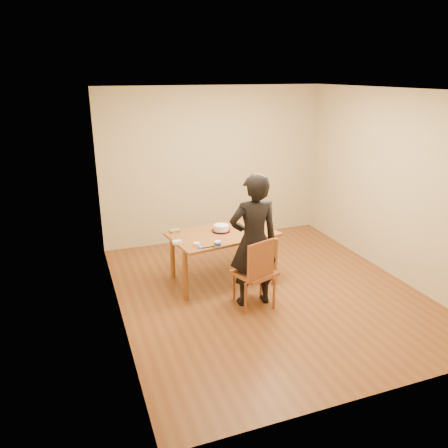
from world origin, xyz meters
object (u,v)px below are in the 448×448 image
object	(u,v)px
dining_table	(223,234)
cake_plate	(221,231)
person	(253,241)
cake	(221,228)
dining_chair	(254,273)

from	to	relation	value
dining_table	cake_plate	world-z (taller)	cake_plate
dining_table	person	world-z (taller)	person
dining_table	cake	distance (m)	0.10
dining_chair	cake	bearing A→B (deg)	80.91
cake_plate	person	size ratio (longest dim) A/B	0.15
dining_table	dining_chair	distance (m)	0.84
person	dining_table	bearing A→B (deg)	-74.64
dining_table	cake_plate	xyz separation A→B (m)	(-0.00, 0.07, 0.03)
dining_chair	person	world-z (taller)	person
cake	dining_table	bearing A→B (deg)	-89.54
dining_table	person	xyz separation A→B (m)	(0.15, -0.73, 0.15)
dining_table	person	distance (m)	0.76
dining_table	cake_plate	bearing A→B (deg)	80.94
dining_table	cake	bearing A→B (deg)	80.94
cake_plate	person	xyz separation A→B (m)	(0.15, -0.80, 0.12)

